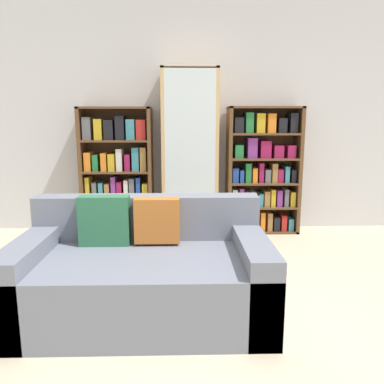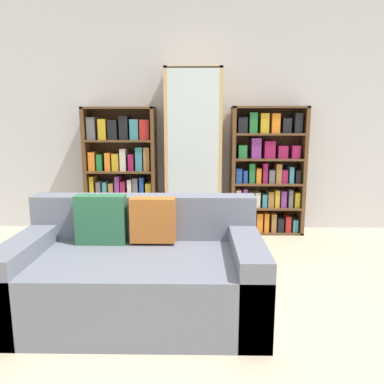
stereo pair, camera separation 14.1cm
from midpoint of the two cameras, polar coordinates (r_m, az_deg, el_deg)
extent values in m
plane|color=beige|center=(2.40, 0.09, -22.52)|extent=(16.00, 16.00, 0.00)
cube|color=silver|center=(4.60, -0.79, 11.12)|extent=(7.12, 0.06, 2.70)
cube|color=slate|center=(2.67, -8.92, -13.77)|extent=(1.69, 0.96, 0.43)
cube|color=slate|center=(2.90, -8.19, -3.75)|extent=(1.69, 0.20, 0.33)
cube|color=slate|center=(2.84, -24.33, -11.79)|extent=(0.20, 0.96, 0.55)
cube|color=slate|center=(2.65, 7.55, -12.47)|extent=(0.20, 0.96, 0.55)
cube|color=#2D6B47|center=(2.79, -14.61, -4.24)|extent=(0.36, 0.12, 0.36)
cube|color=#B76628|center=(2.73, -6.82, -4.30)|extent=(0.32, 0.12, 0.32)
cube|color=brown|center=(4.59, -17.06, 3.01)|extent=(0.04, 0.32, 1.48)
cube|color=brown|center=(4.45, -7.22, 3.16)|extent=(0.04, 0.32, 1.48)
cube|color=brown|center=(4.47, -12.60, 12.37)|extent=(0.83, 0.32, 0.02)
cube|color=brown|center=(4.65, -11.87, -5.81)|extent=(0.83, 0.32, 0.02)
cube|color=brown|center=(4.65, -11.87, 3.35)|extent=(0.83, 0.01, 1.48)
cube|color=brown|center=(4.56, -12.04, -1.36)|extent=(0.75, 0.32, 0.02)
cube|color=brown|center=(4.50, -12.22, 3.10)|extent=(0.75, 0.32, 0.02)
cube|color=brown|center=(4.47, -12.40, 7.64)|extent=(0.75, 0.32, 0.02)
cube|color=teal|center=(4.68, -15.85, -4.41)|extent=(0.07, 0.24, 0.21)
cube|color=olive|center=(4.66, -14.91, -4.28)|extent=(0.05, 0.24, 0.23)
cube|color=black|center=(4.65, -13.91, -4.51)|extent=(0.06, 0.24, 0.20)
cube|color=black|center=(4.62, -12.95, -4.02)|extent=(0.06, 0.24, 0.28)
cube|color=black|center=(4.60, -11.98, -4.01)|extent=(0.05, 0.24, 0.28)
cube|color=#AD231E|center=(4.59, -11.01, -4.13)|extent=(0.06, 0.24, 0.26)
cube|color=#237038|center=(4.58, -9.96, -3.99)|extent=(0.06, 0.24, 0.29)
cube|color=#1E4293|center=(4.57, -8.96, -4.06)|extent=(0.07, 0.24, 0.28)
cube|color=beige|center=(4.56, -7.99, -4.27)|extent=(0.06, 0.24, 0.24)
cube|color=gold|center=(4.60, -16.20, 0.53)|extent=(0.05, 0.24, 0.29)
cube|color=#5B5B60|center=(4.58, -15.24, 0.16)|extent=(0.05, 0.24, 0.23)
cube|color=teal|center=(4.57, -14.35, 0.14)|extent=(0.05, 0.24, 0.22)
cube|color=olive|center=(4.55, -13.47, 0.06)|extent=(0.06, 0.24, 0.21)
cube|color=#7A3384|center=(4.53, -12.56, 0.57)|extent=(0.05, 0.24, 0.29)
cube|color=#8E1947|center=(4.52, -11.73, 0.21)|extent=(0.06, 0.24, 0.23)
cube|color=beige|center=(4.51, -10.74, 0.34)|extent=(0.05, 0.24, 0.25)
cube|color=#5B5B60|center=(4.50, -9.91, 0.46)|extent=(0.06, 0.24, 0.27)
cube|color=#1E4293|center=(4.49, -8.96, 0.53)|extent=(0.05, 0.24, 0.28)
cube|color=gold|center=(4.48, -7.96, 0.09)|extent=(0.06, 0.24, 0.21)
cube|color=orange|center=(4.55, -16.23, 4.51)|extent=(0.07, 0.24, 0.22)
cube|color=#237038|center=(4.53, -15.15, 4.38)|extent=(0.06, 0.24, 0.19)
cube|color=orange|center=(4.51, -13.97, 4.52)|extent=(0.06, 0.24, 0.21)
cube|color=gold|center=(4.49, -12.87, 4.47)|extent=(0.07, 0.24, 0.20)
cube|color=beige|center=(4.47, -11.76, 4.86)|extent=(0.07, 0.24, 0.26)
cube|color=#8E1947|center=(4.46, -10.57, 4.48)|extent=(0.06, 0.24, 0.19)
cube|color=teal|center=(4.44, -9.39, 5.00)|extent=(0.08, 0.24, 0.27)
cube|color=olive|center=(4.43, -8.26, 5.03)|extent=(0.07, 0.24, 0.27)
cube|color=#5B5B60|center=(4.53, -16.37, 9.26)|extent=(0.09, 0.24, 0.26)
cube|color=gold|center=(4.50, -14.79, 9.21)|extent=(0.09, 0.24, 0.24)
cube|color=black|center=(4.47, -13.30, 9.19)|extent=(0.10, 0.24, 0.22)
cube|color=black|center=(4.45, -11.69, 9.54)|extent=(0.10, 0.24, 0.27)
cube|color=teal|center=(4.43, -10.14, 9.35)|extent=(0.10, 0.24, 0.23)
cube|color=#AD231E|center=(4.41, -8.61, 9.36)|extent=(0.11, 0.24, 0.23)
cube|color=tan|center=(4.39, -5.24, 5.93)|extent=(0.04, 0.36, 1.91)
cube|color=tan|center=(4.39, 2.72, 5.96)|extent=(0.04, 0.36, 1.91)
cube|color=tan|center=(4.41, -1.31, 18.26)|extent=(0.65, 0.36, 0.02)
cube|color=tan|center=(4.56, -1.21, -5.93)|extent=(0.65, 0.36, 0.02)
cube|color=tan|center=(4.56, -1.27, 6.14)|extent=(0.65, 0.01, 1.91)
cube|color=silver|center=(4.21, -1.25, 5.76)|extent=(0.57, 0.01, 1.88)
cube|color=tan|center=(4.46, -1.23, -1.20)|extent=(0.57, 0.32, 0.02)
cube|color=tan|center=(4.40, -1.25, 3.54)|extent=(0.57, 0.32, 0.02)
cube|color=tan|center=(4.37, -1.27, 8.39)|extent=(0.57, 0.32, 0.02)
cube|color=tan|center=(4.37, -1.29, 13.27)|extent=(0.57, 0.32, 0.02)
cylinder|color=silver|center=(4.55, -3.99, -5.22)|extent=(0.01, 0.01, 0.09)
cone|color=silver|center=(4.53, -4.00, -4.01)|extent=(0.06, 0.06, 0.11)
cylinder|color=silver|center=(4.54, -2.88, -5.24)|extent=(0.01, 0.01, 0.09)
cone|color=silver|center=(4.52, -2.89, -4.03)|extent=(0.06, 0.06, 0.11)
cylinder|color=silver|center=(4.54, -1.77, -5.26)|extent=(0.01, 0.01, 0.09)
cone|color=silver|center=(4.51, -1.78, -4.05)|extent=(0.06, 0.06, 0.11)
cylinder|color=silver|center=(4.54, -0.66, -5.23)|extent=(0.01, 0.01, 0.09)
cone|color=silver|center=(4.52, -0.66, -4.02)|extent=(0.06, 0.06, 0.11)
cylinder|color=silver|center=(4.53, 0.46, -5.30)|extent=(0.01, 0.01, 0.09)
cone|color=silver|center=(4.50, 0.47, -4.08)|extent=(0.06, 0.06, 0.11)
cylinder|color=silver|center=(4.56, 1.56, -5.18)|extent=(0.01, 0.01, 0.09)
cone|color=silver|center=(4.53, 1.56, -3.97)|extent=(0.06, 0.06, 0.11)
cylinder|color=silver|center=(4.44, -3.78, -0.62)|extent=(0.01, 0.01, 0.08)
cone|color=silver|center=(4.42, -3.79, 0.46)|extent=(0.09, 0.09, 0.09)
cylinder|color=silver|center=(4.46, -2.08, -0.56)|extent=(0.01, 0.01, 0.08)
cone|color=silver|center=(4.44, -2.08, 0.52)|extent=(0.09, 0.09, 0.09)
cylinder|color=silver|center=(4.44, -0.38, -0.59)|extent=(0.01, 0.01, 0.08)
cone|color=silver|center=(4.43, -0.38, 0.49)|extent=(0.09, 0.09, 0.09)
cylinder|color=silver|center=(4.47, 1.30, -0.53)|extent=(0.01, 0.01, 0.08)
cone|color=silver|center=(4.45, 1.31, 0.55)|extent=(0.09, 0.09, 0.09)
cylinder|color=silver|center=(4.39, -4.12, 4.22)|extent=(0.01, 0.01, 0.09)
cone|color=silver|center=(4.38, -4.14, 5.45)|extent=(0.06, 0.06, 0.10)
cylinder|color=silver|center=(4.42, -2.96, 4.27)|extent=(0.01, 0.01, 0.09)
cone|color=silver|center=(4.41, -2.98, 5.49)|extent=(0.06, 0.06, 0.10)
cylinder|color=silver|center=(4.38, -1.83, 4.23)|extent=(0.01, 0.01, 0.09)
cone|color=silver|center=(4.37, -1.83, 5.46)|extent=(0.06, 0.06, 0.10)
cylinder|color=silver|center=(4.40, -0.68, 4.26)|extent=(0.01, 0.01, 0.09)
cone|color=silver|center=(4.39, -0.68, 5.49)|extent=(0.06, 0.06, 0.10)
cylinder|color=silver|center=(4.40, 0.47, 4.26)|extent=(0.01, 0.01, 0.09)
cone|color=silver|center=(4.39, 0.47, 5.49)|extent=(0.06, 0.06, 0.10)
cylinder|color=silver|center=(4.40, 1.62, 4.26)|extent=(0.01, 0.01, 0.09)
cone|color=silver|center=(4.39, 1.62, 5.48)|extent=(0.06, 0.06, 0.10)
cylinder|color=silver|center=(4.38, -3.60, 9.05)|extent=(0.01, 0.01, 0.08)
cone|color=silver|center=(4.38, -3.61, 10.20)|extent=(0.09, 0.09, 0.10)
cylinder|color=silver|center=(4.36, -1.27, 9.06)|extent=(0.01, 0.01, 0.08)
cone|color=silver|center=(4.36, -1.27, 10.21)|extent=(0.09, 0.09, 0.10)
cylinder|color=silver|center=(4.36, 1.07, 9.06)|extent=(0.01, 0.01, 0.08)
cone|color=silver|center=(4.36, 1.07, 10.21)|extent=(0.09, 0.09, 0.10)
cylinder|color=silver|center=(4.39, -4.13, 13.93)|extent=(0.01, 0.01, 0.08)
cone|color=silver|center=(4.39, -4.14, 15.12)|extent=(0.07, 0.07, 0.10)
cylinder|color=silver|center=(4.37, -2.71, 13.95)|extent=(0.01, 0.01, 0.08)
cone|color=silver|center=(4.38, -2.72, 15.15)|extent=(0.07, 0.07, 0.10)
cylinder|color=silver|center=(4.36, -1.29, 13.98)|extent=(0.01, 0.01, 0.08)
cone|color=silver|center=(4.36, -1.30, 15.17)|extent=(0.07, 0.07, 0.10)
cylinder|color=silver|center=(4.38, 0.13, 13.96)|extent=(0.01, 0.01, 0.08)
cone|color=silver|center=(4.39, 0.13, 15.15)|extent=(0.07, 0.07, 0.10)
cylinder|color=silver|center=(4.36, 1.56, 13.97)|extent=(0.01, 0.01, 0.08)
cone|color=silver|center=(4.37, 1.57, 15.17)|extent=(0.07, 0.07, 0.10)
cube|color=brown|center=(4.45, 4.72, 3.26)|extent=(0.04, 0.32, 1.49)
cube|color=brown|center=(4.61, 14.87, 3.20)|extent=(0.04, 0.32, 1.49)
cube|color=brown|center=(4.48, 10.19, 12.55)|extent=(0.86, 0.32, 0.02)
cube|color=brown|center=(4.66, 9.60, -5.70)|extent=(0.86, 0.32, 0.02)
cube|color=brown|center=(4.66, 9.52, 3.49)|extent=(0.86, 0.01, 1.49)
cube|color=brown|center=(4.59, 9.71, -2.11)|extent=(0.78, 0.32, 0.02)
cube|color=brown|center=(4.53, 9.83, 1.44)|extent=(0.78, 0.32, 0.02)
cube|color=brown|center=(4.50, 9.94, 5.06)|extent=(0.78, 0.32, 0.02)
cube|color=brown|center=(4.48, 10.06, 8.72)|extent=(0.78, 0.32, 0.02)
cube|color=orange|center=(4.57, 5.54, -4.66)|extent=(0.05, 0.24, 0.17)
cube|color=beige|center=(4.58, 6.52, -4.53)|extent=(0.06, 0.24, 0.19)
cube|color=#1E4293|center=(4.60, 7.64, -4.55)|extent=(0.07, 0.24, 0.18)
cube|color=orange|center=(4.60, 8.63, -4.29)|extent=(0.07, 0.24, 0.22)
cube|color=orange|center=(4.62, 9.63, -4.24)|extent=(0.05, 0.24, 0.23)
cube|color=olive|center=(4.64, 10.67, -4.26)|extent=(0.06, 0.24, 0.22)
cube|color=black|center=(4.66, 11.65, -4.53)|extent=(0.07, 0.24, 0.17)
cube|color=#AD231E|center=(4.68, 12.70, -4.39)|extent=(0.06, 0.24, 0.19)
cube|color=teal|center=(4.71, 13.70, -4.61)|extent=(0.06, 0.24, 0.15)
cube|color=beige|center=(4.50, 5.51, -0.76)|extent=(0.06, 0.24, 0.20)
cube|color=#7A3384|center=(4.51, 6.50, -0.67)|extent=(0.05, 0.24, 0.22)
cube|color=beige|center=(4.52, 7.48, -0.96)|extent=(0.06, 0.24, 0.17)
cube|color=beige|center=(4.54, 8.33, -0.92)|extent=(0.06, 0.24, 0.18)
cube|color=teal|center=(4.55, 9.34, -1.04)|extent=(0.05, 0.24, 0.16)
cube|color=olive|center=(4.56, 10.24, -0.85)|extent=(0.07, 0.24, 0.18)
cube|color=gold|center=(4.58, 11.13, -0.73)|extent=(0.05, 0.24, 0.20)
cube|color=#7A3384|center=(4.59, 12.05, -0.78)|extent=(0.06, 0.24, 0.19)
cube|color=#5B5B60|center=(4.61, 13.03, -0.69)|extent=(0.05, 0.24, 0.21)
cube|color=gold|center=(4.64, 13.95, -0.88)|extent=(0.05, 0.24, 0.17)
cube|color=#1E4293|center=(4.45, 5.59, 2.65)|extent=(0.07, 0.24, 0.17)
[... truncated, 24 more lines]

